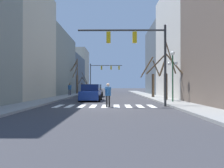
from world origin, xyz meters
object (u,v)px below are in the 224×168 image
Objects in this scene: pedestrian_waiting_at_curb at (108,93)px; street_tree_right_near at (166,75)px; pedestrian_on_left_sidewalk at (70,88)px; street_tree_left_far at (82,85)px; traffic_signal_near at (140,47)px; car_parked_left_far at (95,91)px; car_parked_left_mid at (91,93)px; car_parked_right_mid at (90,90)px; street_tree_left_mid at (152,78)px; street_lamp_right_corner at (173,66)px; traffic_signal_far at (102,71)px; street_tree_right_mid at (76,77)px.

street_tree_right_near is (5.68, 5.80, 1.61)m from pedestrian_waiting_at_curb.
street_tree_left_far is (0.25, 11.69, 0.54)m from pedestrian_on_left_sidewalk.
traffic_signal_near is 1.49× the size of car_parked_left_far.
car_parked_left_mid is 2.71× the size of pedestrian_on_left_sidewalk.
pedestrian_on_left_sidewalk is at bearing 137.55° from street_tree_right_near.
car_parked_right_mid is 15.11m from street_tree_left_mid.
traffic_signal_near is 3.86× the size of pedestrian_waiting_at_curb.
car_parked_right_mid is (-1.96, 16.94, -0.06)m from car_parked_left_mid.
street_tree_left_mid is at bearing 93.11° from street_tree_right_near.
pedestrian_waiting_at_curb is 8.27m from street_tree_right_near.
car_parked_left_mid is at bearing 156.87° from street_lamp_right_corner.
pedestrian_waiting_at_curb reaches higher than car_parked_left_mid.
traffic_signal_far is 1.26× the size of street_tree_right_near.
street_lamp_right_corner is 22.57m from car_parked_right_mid.
street_tree_right_mid reaches higher than car_parked_left_mid.
street_tree_right_mid is (-6.60, 24.69, 2.16)m from pedestrian_waiting_at_curb.
street_tree_left_mid is 0.79× the size of street_tree_right_mid.
car_parked_right_mid is at bearing -161.64° from pedestrian_on_left_sidewalk.
street_lamp_right_corner is 1.04× the size of car_parked_right_mid.
traffic_signal_far is at bearing -179.54° from car_parked_left_mid.
street_tree_left_mid is (7.30, 5.14, 1.72)m from car_parked_left_mid.
street_tree_right_near is (-0.06, 2.30, -0.70)m from street_lamp_right_corner.
car_parked_left_far is at bearing -178.38° from car_parked_left_mid.
car_parked_left_mid is at bearing -89.54° from traffic_signal_far.
pedestrian_on_left_sidewalk is 0.30× the size of street_tree_right_near.
street_tree_right_mid is at bearing -100.86° from street_tree_left_far.
street_tree_left_mid is 0.87× the size of street_tree_right_near.
pedestrian_waiting_at_curb is at bearing -170.62° from car_parked_right_mid.
street_tree_left_mid reaches higher than street_lamp_right_corner.
pedestrian_waiting_at_curb is 28.93m from street_tree_left_far.
street_lamp_right_corner is 2.59× the size of pedestrian_waiting_at_curb.
car_parked_right_mid is (-9.66, 20.23, -2.60)m from street_lamp_right_corner.
pedestrian_waiting_at_curb is 0.30× the size of street_tree_right_near.
traffic_signal_near is 34.11m from traffic_signal_far.
car_parked_right_mid is (-1.74, -10.58, -4.23)m from traffic_signal_far.
street_tree_right_mid is (-11.94, 12.76, 0.67)m from street_tree_left_mid.
street_lamp_right_corner reaches higher than car_parked_left_far.
street_tree_right_near reaches higher than car_parked_right_mid.
car_parked_left_mid is 9.10m from street_tree_left_mid.
car_parked_right_mid is at bearing 105.27° from traffic_signal_near.
street_tree_right_near reaches higher than pedestrian_on_left_sidewalk.
street_tree_right_mid reaches higher than street_tree_left_mid.
traffic_signal_far is at bearing -9.33° from car_parked_right_mid.
street_tree_left_far is 25.33m from street_tree_right_near.
pedestrian_waiting_at_curb is (-5.74, -3.50, -2.31)m from street_lamp_right_corner.
pedestrian_on_left_sidewalk is (-11.89, 13.12, -2.14)m from street_lamp_right_corner.
street_tree_left_mid is at bearing 125.13° from car_parked_left_mid.
car_parked_left_far is at bearing 130.98° from street_tree_right_near.
traffic_signal_far is at bearing -156.86° from pedestrian_on_left_sidewalk.
street_lamp_right_corner is (3.32, 2.99, -1.18)m from traffic_signal_near.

